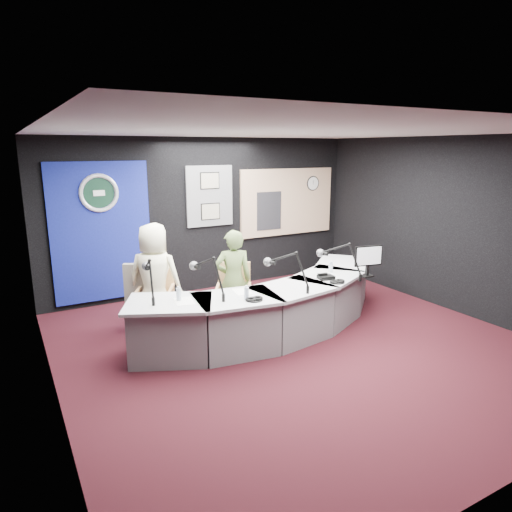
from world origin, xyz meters
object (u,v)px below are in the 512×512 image
broadcast_desk (274,307)px  armchair_right (233,294)px  person_woman (233,280)px  person_man (155,278)px  armchair_left (156,299)px

broadcast_desk → armchair_right: bearing=137.1°
broadcast_desk → person_woman: size_ratio=3.04×
person_man → person_woman: (1.01, -0.50, -0.05)m
armchair_left → person_woman: bearing=0.7°
person_woman → armchair_left: bearing=-8.6°
broadcast_desk → person_woman: bearing=137.1°
armchair_left → person_man: person_man is taller
broadcast_desk → armchair_right: size_ratio=4.22×
armchair_right → person_man: 1.15m
broadcast_desk → armchair_left: armchair_left is taller
armchair_right → person_woman: person_woman is taller
broadcast_desk → armchair_left: size_ratio=4.66×
person_man → person_woman: 1.13m
armchair_left → person_man: (0.00, 0.00, 0.31)m
broadcast_desk → armchair_left: 1.71m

